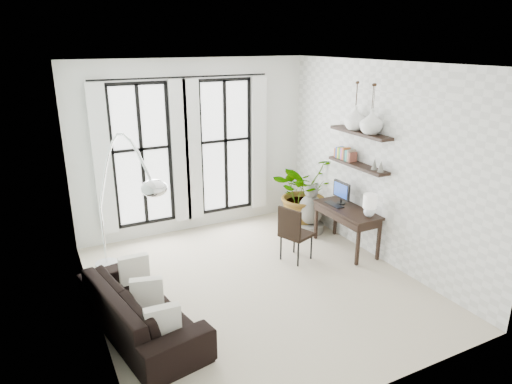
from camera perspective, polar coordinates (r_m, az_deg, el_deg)
floor at (r=6.99m, az=-0.01°, el=-11.46°), size 5.00×5.00×0.00m
ceiling at (r=6.07m, az=-0.01°, el=15.74°), size 5.00×5.00×0.00m
wall_left at (r=5.74m, az=-20.45°, el=-1.96°), size 0.00×5.00×5.00m
wall_right at (r=7.60m, az=15.31°, el=3.41°), size 0.00×5.00×5.00m
wall_back at (r=8.57m, az=-7.66°, el=5.58°), size 4.50×0.00×4.50m
windows at (r=8.46m, az=-8.77°, el=5.07°), size 3.26×0.13×2.65m
wall_shelves at (r=7.79m, az=12.54°, el=4.96°), size 0.25×1.30×0.60m
sofa at (r=6.04m, az=-14.28°, el=-13.83°), size 1.25×2.32×0.64m
throw_pillows at (r=5.96m, az=-13.46°, el=-12.19°), size 0.40×1.52×0.40m
plant at (r=8.87m, az=6.02°, el=0.12°), size 1.57×1.47×1.42m
desk at (r=7.92m, az=11.52°, el=-2.46°), size 0.54×1.28×1.15m
desk_chair at (r=7.46m, az=4.70°, el=-4.86°), size 0.58×0.58×0.95m
arc_lamp at (r=6.32m, az=-16.51°, el=2.66°), size 0.74×2.18×2.37m
buddha at (r=8.70m, az=6.84°, el=-2.49°), size 0.52×0.52×0.94m
vase_a at (r=7.47m, az=14.23°, el=8.49°), size 0.37×0.37×0.38m
vase_b at (r=7.77m, az=12.30°, el=9.00°), size 0.37×0.37×0.38m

